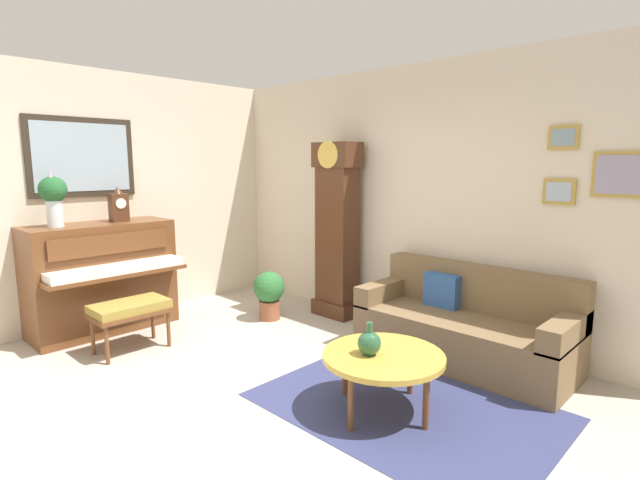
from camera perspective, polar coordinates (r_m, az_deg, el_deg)
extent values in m
cube|color=#B2A899|center=(3.99, -10.77, -18.50)|extent=(6.40, 6.00, 0.10)
cube|color=beige|center=(5.88, -26.14, 4.40)|extent=(0.10, 4.90, 2.80)
cube|color=#33281E|center=(5.80, -26.38, 8.79)|extent=(0.03, 1.10, 0.84)
cube|color=#9EB2C1|center=(5.79, -26.33, 8.79)|extent=(0.01, 0.98, 0.72)
cube|color=beige|center=(5.30, 10.41, 4.76)|extent=(5.30, 0.10, 2.80)
cube|color=#B28E3D|center=(4.56, 26.91, 10.80)|extent=(0.24, 0.03, 0.20)
cube|color=#7A93A3|center=(4.55, 26.85, 10.82)|extent=(0.18, 0.01, 0.14)
cube|color=#B28E3D|center=(4.56, 26.51, 5.16)|extent=(0.26, 0.03, 0.22)
cube|color=#9EB2C1|center=(4.55, 26.44, 5.16)|extent=(0.20, 0.01, 0.16)
cube|color=#B28E3D|center=(4.43, 32.84, 6.53)|extent=(0.52, 0.03, 0.36)
cube|color=#998EA8|center=(4.42, 32.80, 6.52)|extent=(0.46, 0.01, 0.30)
cube|color=navy|center=(3.83, 10.11, -18.82)|extent=(2.10, 1.50, 0.01)
cube|color=brown|center=(5.66, -24.49, -4.02)|extent=(0.60, 1.44, 1.16)
cube|color=brown|center=(5.25, -22.80, -3.79)|extent=(0.28, 1.38, 0.04)
cube|color=white|center=(5.24, -22.84, -3.15)|extent=(0.26, 1.32, 0.08)
cube|color=brown|center=(5.30, -23.48, -0.42)|extent=(0.03, 1.20, 0.20)
cube|color=brown|center=(4.97, -21.60, -8.00)|extent=(0.42, 0.70, 0.04)
cube|color=olive|center=(4.96, -21.64, -7.33)|extent=(0.40, 0.68, 0.08)
cylinder|color=brown|center=(4.79, -23.96, -11.34)|extent=(0.04, 0.04, 0.36)
cylinder|color=brown|center=(5.02, -17.53, -10.01)|extent=(0.04, 0.04, 0.36)
cylinder|color=brown|center=(5.07, -25.36, -10.30)|extent=(0.04, 0.04, 0.36)
cylinder|color=brown|center=(5.29, -19.23, -9.10)|extent=(0.04, 0.04, 0.36)
cube|color=#4C2B19|center=(5.78, 1.96, -7.99)|extent=(0.52, 0.34, 0.18)
cube|color=#4C2B19|center=(5.59, 2.01, -0.13)|extent=(0.44, 0.28, 1.78)
cube|color=#4C2B19|center=(5.52, 2.07, 10.06)|extent=(0.52, 0.32, 0.28)
cylinder|color=gold|center=(5.41, 0.96, 10.09)|extent=(0.30, 0.02, 0.30)
cylinder|color=gold|center=(5.55, 1.67, 0.42)|extent=(0.03, 0.03, 0.70)
cube|color=brown|center=(4.64, 16.46, -11.18)|extent=(1.90, 0.80, 0.42)
cube|color=brown|center=(4.77, 18.35, -5.53)|extent=(1.90, 0.20, 0.44)
cube|color=brown|center=(4.98, 7.76, -5.98)|extent=(0.18, 0.80, 0.20)
cube|color=brown|center=(4.25, 27.12, -9.58)|extent=(0.18, 0.80, 0.20)
cube|color=#2D5699|center=(4.78, 14.24, -5.82)|extent=(0.34, 0.12, 0.32)
cylinder|color=gold|center=(3.58, 7.53, -13.53)|extent=(0.88, 0.88, 0.04)
torus|color=brown|center=(3.58, 7.53, -13.53)|extent=(0.88, 0.88, 0.04)
cylinder|color=brown|center=(3.94, 10.68, -14.88)|extent=(0.04, 0.04, 0.40)
cylinder|color=brown|center=(3.49, 12.47, -18.24)|extent=(0.04, 0.04, 0.40)
cylinder|color=brown|center=(3.41, 3.66, -18.69)|extent=(0.04, 0.04, 0.40)
cylinder|color=brown|center=(3.87, 3.01, -15.18)|extent=(0.04, 0.04, 0.40)
cube|color=#4C2B19|center=(5.62, -22.77, 3.56)|extent=(0.12, 0.18, 0.30)
cylinder|color=white|center=(5.56, -22.54, 4.03)|extent=(0.01, 0.11, 0.11)
cone|color=#4C2B19|center=(5.61, -22.89, 5.49)|extent=(0.10, 0.10, 0.08)
cylinder|color=silver|center=(5.40, -28.93, 2.72)|extent=(0.15, 0.15, 0.26)
sphere|color=#235B2D|center=(5.39, -29.13, 5.25)|extent=(0.26, 0.26, 0.26)
cone|color=#D199B7|center=(5.35, -29.35, 6.61)|extent=(0.06, 0.06, 0.16)
cylinder|color=#234C33|center=(3.54, 5.85, -13.27)|extent=(0.09, 0.09, 0.01)
sphere|color=#285638|center=(3.51, 5.87, -12.08)|extent=(0.17, 0.17, 0.17)
cylinder|color=#285638|center=(3.47, 5.90, -10.31)|extent=(0.04, 0.04, 0.08)
cylinder|color=#935138|center=(5.64, -6.03, -8.24)|extent=(0.24, 0.24, 0.22)
sphere|color=#2D6B33|center=(5.57, -6.07, -5.58)|extent=(0.36, 0.36, 0.36)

